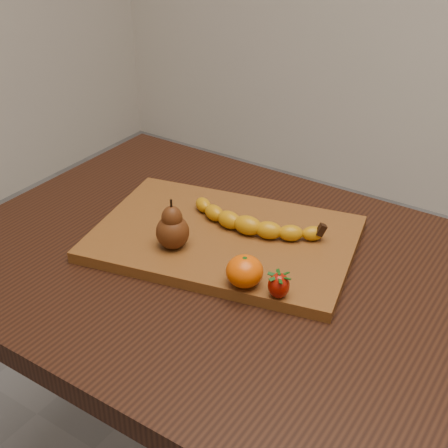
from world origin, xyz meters
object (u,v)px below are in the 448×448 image
Objects in this scene: pear at (172,224)px; mandarin at (245,271)px; cutting_board at (224,239)px; table at (236,310)px.

pear is 0.16m from mandarin.
mandarin reaches higher than cutting_board.
table is 11.28× the size of pear.
pear is at bearing -134.59° from cutting_board.
table is 2.22× the size of cutting_board.
cutting_board is (-0.05, 0.04, 0.11)m from table.
table is 0.13m from cutting_board.
cutting_board is at bearing 135.46° from mandarin.
mandarin is (0.05, -0.06, 0.14)m from table.
mandarin is at bearing -9.27° from pear.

